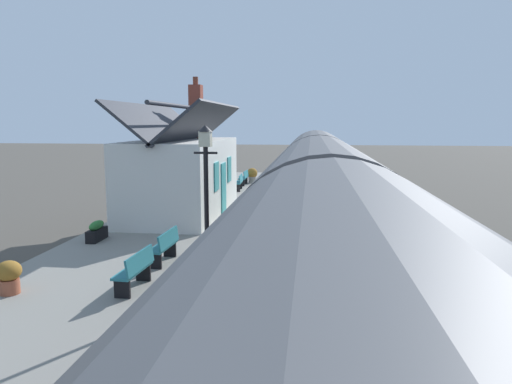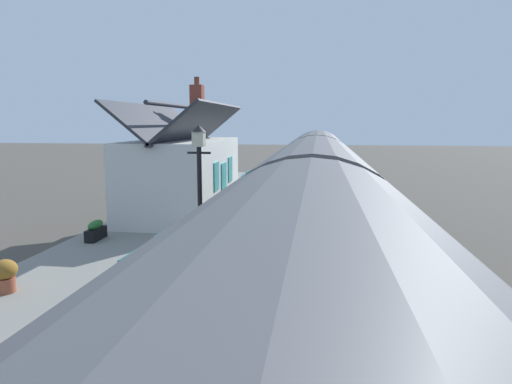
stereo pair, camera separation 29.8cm
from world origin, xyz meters
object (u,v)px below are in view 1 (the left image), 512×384
bench_by_lamp (239,182)px  train (320,242)px  planter_bench_right (252,175)px  planter_under_sign (9,276)px  bench_near_building (244,177)px  bench_platform_end (165,246)px  station_building (183,173)px  planter_edge_near (97,231)px  bench_mid_platform (135,269)px  lamp_post_platform (206,178)px

bench_by_lamp → train: bearing=-165.1°
planter_bench_right → train: bearing=-168.5°
bench_by_lamp → planter_under_sign: 16.39m
bench_near_building → bench_platform_end: (-15.75, -0.13, 0.00)m
bench_near_building → planter_bench_right: planter_bench_right is taller
bench_by_lamp → station_building: bearing=168.9°
planter_edge_near → train: bearing=-121.8°
bench_mid_platform → bench_near_building: 17.78m
station_building → bench_mid_platform: 9.11m
bench_mid_platform → lamp_post_platform: bearing=-95.7°
planter_under_sign → planter_bench_right: size_ratio=0.80×
bench_mid_platform → planter_edge_near: (4.08, 2.90, -0.17)m
lamp_post_platform → station_building: bearing=18.8°
bench_by_lamp → planter_under_sign: (-16.19, 2.59, -0.06)m
bench_mid_platform → bench_platform_end: (2.03, -0.02, 0.00)m
planter_bench_right → planter_edge_near: bearing=168.0°
bench_by_lamp → bench_platform_end: size_ratio=1.00×
station_building → lamp_post_platform: size_ratio=2.14×
train → planter_bench_right: bearing=11.5°
train → planter_edge_near: size_ratio=26.22×
train → planter_under_sign: train is taller
bench_by_lamp → bench_platform_end: 13.56m
bench_by_lamp → planter_edge_near: size_ratio=1.46×
bench_mid_platform → planter_edge_near: 5.01m
train → lamp_post_platform: lamp_post_platform is taller
station_building → bench_mid_platform: bearing=-171.2°
bench_mid_platform → lamp_post_platform: lamp_post_platform is taller
bench_by_lamp → bench_near_building: bearing=0.9°
planter_under_sign → lamp_post_platform: bearing=-84.4°
bench_platform_end → lamp_post_platform: lamp_post_platform is taller
station_building → train: bearing=-149.1°
bench_mid_platform → station_building: bearing=8.8°
station_building → planter_under_sign: (-9.52, 1.29, -1.25)m
bench_by_lamp → planter_under_sign: size_ratio=1.89×
planter_bench_right → lamp_post_platform: lamp_post_platform is taller
bench_near_building → planter_edge_near: bearing=168.5°
bench_near_building → planter_edge_near: size_ratio=1.46×
train → planter_bench_right: 19.58m
bench_near_building → station_building: bearing=171.8°
planter_bench_right → bench_mid_platform: bearing=179.3°
planter_under_sign → lamp_post_platform: lamp_post_platform is taller
station_building → bench_platform_end: size_ratio=5.60×
lamp_post_platform → planter_under_sign: bearing=95.6°
bench_near_building → bench_platform_end: 15.75m
lamp_post_platform → bench_by_lamp: bearing=6.5°
bench_near_building → planter_bench_right: size_ratio=1.51×
lamp_post_platform → bench_near_building: bearing=5.8°
bench_mid_platform → bench_by_lamp: (15.59, 0.08, 0.00)m
bench_platform_end → bench_by_lamp: bearing=0.4°
bench_platform_end → planter_under_sign: bearing=134.3°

